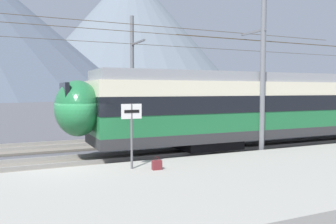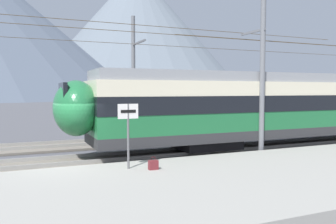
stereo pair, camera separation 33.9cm
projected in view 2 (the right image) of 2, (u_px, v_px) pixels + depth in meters
ground_plane at (68, 171)px, 12.86m from camera, size 400.00×400.00×0.00m
platform_slab at (89, 199)px, 8.95m from camera, size 120.00×6.87×0.34m
track_near at (65, 163)px, 13.83m from camera, size 120.00×3.00×0.28m
track_far at (55, 147)px, 17.97m from camera, size 120.00×3.00×0.28m
train_near_platform at (333, 104)px, 19.44m from camera, size 29.84×2.90×4.27m
catenary_mast_mid at (261, 62)px, 15.64m from camera, size 44.43×1.78×8.31m
catenary_mast_far_side at (134, 74)px, 21.45m from camera, size 44.43×2.39×7.60m
platform_sign at (128, 121)px, 11.63m from camera, size 0.70×0.08×2.20m
handbag_near_sign at (153, 165)px, 11.56m from camera, size 0.32×0.18×0.44m
mountain_central_peak at (137, 33)px, 204.68m from camera, size 128.74×128.74×74.37m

